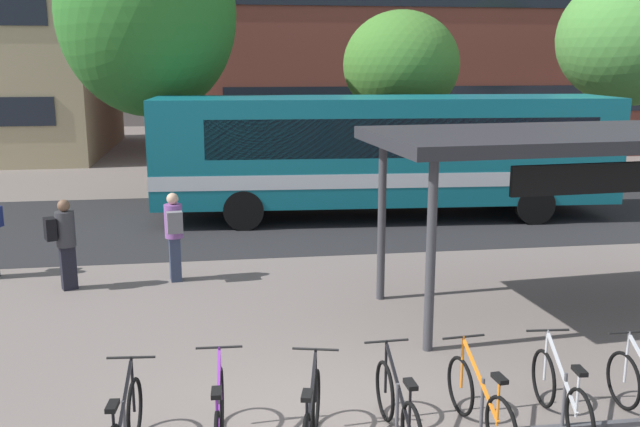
{
  "coord_description": "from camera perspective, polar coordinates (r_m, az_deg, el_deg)",
  "views": [
    {
      "loc": [
        -0.95,
        -6.76,
        4.12
      ],
      "look_at": [
        0.78,
        5.03,
        1.5
      ],
      "focal_mm": 39.15,
      "sensor_mm": 36.0,
      "label": 1
    }
  ],
  "objects": [
    {
      "name": "city_bus",
      "position": [
        18.57,
        5.11,
        5.08
      ],
      "size": [
        12.15,
        3.28,
        3.2
      ],
      "rotation": [
        0.0,
        0.0,
        3.08
      ],
      "color": "#0F6070",
      "rests_on": "ground"
    },
    {
      "name": "building_centre_block",
      "position": [
        52.75,
        -7.1,
        13.91
      ],
      "size": [
        15.67,
        13.16,
        11.23
      ],
      "color": "gray",
      "rests_on": "ground"
    },
    {
      "name": "commuter_grey_pack_2",
      "position": [
        13.41,
        -11.84,
        -1.41
      ],
      "size": [
        0.39,
        0.56,
        1.71
      ],
      "rotation": [
        0.0,
        0.0,
        1.73
      ],
      "color": "#2D3851",
      "rests_on": "ground"
    },
    {
      "name": "parked_bicycle_purple_1",
      "position": [
        7.84,
        -8.24,
        -16.2
      ],
      "size": [
        0.52,
        1.72,
        0.99
      ],
      "rotation": [
        0.0,
        0.0,
        1.53
      ],
      "color": "black",
      "rests_on": "ground"
    },
    {
      "name": "street_tree_0",
      "position": [
        21.49,
        -13.96,
        15.58
      ],
      "size": [
        5.14,
        5.14,
        8.43
      ],
      "color": "brown",
      "rests_on": "ground"
    },
    {
      "name": "street_tree_1",
      "position": [
        22.57,
        6.64,
        11.96
      ],
      "size": [
        3.65,
        3.65,
        5.68
      ],
      "color": "brown",
      "rests_on": "ground"
    },
    {
      "name": "parked_bicycle_silver_5",
      "position": [
        8.66,
        19.08,
        -13.89
      ],
      "size": [
        0.52,
        1.72,
        0.99
      ],
      "rotation": [
        0.0,
        0.0,
        1.49
      ],
      "color": "black",
      "rests_on": "ground"
    },
    {
      "name": "street_tree_2",
      "position": [
        26.34,
        24.17,
        12.89
      ],
      "size": [
        4.97,
        4.97,
        7.08
      ],
      "color": "brown",
      "rests_on": "ground"
    },
    {
      "name": "commuter_black_pack_0",
      "position": [
        13.48,
        -20.19,
        -1.93
      ],
      "size": [
        0.6,
        0.49,
        1.68
      ],
      "rotation": [
        0.0,
        0.0,
        0.41
      ],
      "color": "black",
      "rests_on": "ground"
    },
    {
      "name": "parked_bicycle_black_2",
      "position": [
        7.72,
        -0.73,
        -16.55
      ],
      "size": [
        0.59,
        1.69,
        0.99
      ],
      "rotation": [
        0.0,
        0.0,
        1.33
      ],
      "color": "black",
      "rests_on": "ground"
    },
    {
      "name": "parked_bicycle_black_3",
      "position": [
        7.97,
        6.38,
        -15.63
      ],
      "size": [
        0.52,
        1.72,
        0.99
      ],
      "rotation": [
        0.0,
        0.0,
        1.61
      ],
      "color": "black",
      "rests_on": "ground"
    },
    {
      "name": "transit_shelter",
      "position": [
        12.09,
        20.87,
        5.47
      ],
      "size": [
        7.08,
        3.59,
        3.02
      ],
      "rotation": [
        0.0,
        0.0,
        0.07
      ],
      "color": "#38383D",
      "rests_on": "ground"
    },
    {
      "name": "bus_lane_asphalt",
      "position": [
        18.4,
        -5.18,
        -0.6
      ],
      "size": [
        80.0,
        7.2,
        0.01
      ],
      "primitive_type": "cube",
      "color": "#232326",
      "rests_on": "ground"
    },
    {
      "name": "parked_bicycle_orange_4",
      "position": [
        8.24,
        12.94,
        -14.91
      ],
      "size": [
        0.52,
        1.72,
        0.99
      ],
      "rotation": [
        0.0,
        0.0,
        1.66
      ],
      "color": "black",
      "rests_on": "ground"
    }
  ]
}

